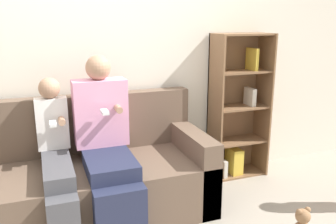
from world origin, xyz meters
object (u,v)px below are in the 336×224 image
object	(u,v)px
adult_seated	(106,139)
child_seated	(57,161)
couch	(72,183)
bookshelf	(237,113)

from	to	relation	value
adult_seated	child_seated	distance (m)	0.39
couch	child_seated	size ratio (longest dim) A/B	1.97
couch	adult_seated	bearing A→B (deg)	-17.86
adult_seated	bookshelf	bearing A→B (deg)	15.48
couch	bookshelf	bearing A→B (deg)	10.08
couch	adult_seated	world-z (taller)	adult_seated
adult_seated	child_seated	xyz separation A→B (m)	(-0.37, -0.05, -0.10)
child_seated	bookshelf	distance (m)	1.81
couch	bookshelf	distance (m)	1.71
couch	child_seated	world-z (taller)	child_seated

